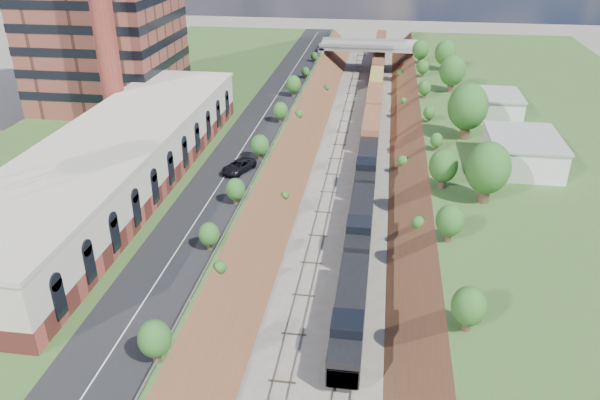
{
  "coord_description": "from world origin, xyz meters",
  "views": [
    {
      "loc": [
        4.48,
        -25.13,
        36.29
      ],
      "look_at": [
        -4.45,
        35.31,
        6.0
      ],
      "focal_mm": 35.0,
      "sensor_mm": 36.0,
      "label": 1
    }
  ],
  "objects": [
    {
      "name": "suv",
      "position": [
        -14.07,
        44.4,
        5.86
      ],
      "size": [
        4.41,
        6.05,
        1.53
      ],
      "primitive_type": "imported",
      "rotation": [
        0.0,
        0.0,
        -0.38
      ],
      "color": "black",
      "rests_on": "road"
    },
    {
      "name": "guardrail",
      "position": [
        -11.4,
        59.8,
        5.55
      ],
      "size": [
        0.1,
        171.0,
        0.7
      ],
      "color": "#99999E",
      "rests_on": "platform_left"
    },
    {
      "name": "white_building_near",
      "position": [
        23.5,
        52.0,
        7.0
      ],
      "size": [
        9.0,
        12.0,
        4.0
      ],
      "primitive_type": "cube",
      "color": "silver",
      "rests_on": "platform_right"
    },
    {
      "name": "embankment_left",
      "position": [
        -11.0,
        60.0,
        0.0
      ],
      "size": [
        10.0,
        180.0,
        10.0
      ],
      "primitive_type": "cube",
      "rotation": [
        0.0,
        0.79,
        0.0
      ],
      "color": "brown",
      "rests_on": "ground"
    },
    {
      "name": "embankment_right",
      "position": [
        11.0,
        60.0,
        0.0
      ],
      "size": [
        10.0,
        180.0,
        10.0
      ],
      "primitive_type": "cube",
      "rotation": [
        0.0,
        0.79,
        0.0
      ],
      "color": "brown",
      "rests_on": "ground"
    },
    {
      "name": "tree_left_crest",
      "position": [
        -11.8,
        20.0,
        7.04
      ],
      "size": [
        2.45,
        2.45,
        3.55
      ],
      "color": "#473323",
      "rests_on": "platform_left"
    },
    {
      "name": "platform_right",
      "position": [
        33.0,
        60.0,
        2.5
      ],
      "size": [
        44.0,
        180.0,
        5.0
      ],
      "primitive_type": "cube",
      "color": "#375F27",
      "rests_on": "ground"
    },
    {
      "name": "rail_right_track",
      "position": [
        2.6,
        60.0,
        0.09
      ],
      "size": [
        1.58,
        180.0,
        0.18
      ],
      "primitive_type": "cube",
      "color": "gray",
      "rests_on": "ground"
    },
    {
      "name": "white_building_far",
      "position": [
        23.0,
        74.0,
        6.8
      ],
      "size": [
        8.0,
        10.0,
        3.6
      ],
      "primitive_type": "cube",
      "color": "silver",
      "rests_on": "platform_right"
    },
    {
      "name": "overpass",
      "position": [
        0.0,
        122.0,
        4.92
      ],
      "size": [
        24.5,
        8.3,
        7.4
      ],
      "color": "gray",
      "rests_on": "ground"
    },
    {
      "name": "rail_left_track",
      "position": [
        -2.6,
        60.0,
        0.09
      ],
      "size": [
        1.58,
        180.0,
        0.18
      ],
      "primitive_type": "cube",
      "color": "gray",
      "rests_on": "ground"
    },
    {
      "name": "smokestack",
      "position": [
        -36.0,
        56.0,
        25.0
      ],
      "size": [
        3.2,
        3.2,
        40.0
      ],
      "primitive_type": "cylinder",
      "color": "brown",
      "rests_on": "platform_left"
    },
    {
      "name": "road",
      "position": [
        -15.5,
        60.0,
        5.05
      ],
      "size": [
        8.0,
        180.0,
        0.1
      ],
      "primitive_type": "cube",
      "color": "black",
      "rests_on": "platform_left"
    },
    {
      "name": "commercial_building",
      "position": [
        -28.0,
        38.0,
        8.51
      ],
      "size": [
        14.3,
        62.3,
        7.0
      ],
      "color": "brown",
      "rests_on": "platform_left"
    },
    {
      "name": "tree_right_large",
      "position": [
        17.0,
        40.0,
        9.38
      ],
      "size": [
        5.25,
        5.25,
        7.61
      ],
      "color": "#473323",
      "rests_on": "platform_right"
    },
    {
      "name": "freight_train",
      "position": [
        2.6,
        87.0,
        2.49
      ],
      "size": [
        2.85,
        145.7,
        4.55
      ],
      "color": "black",
      "rests_on": "ground"
    },
    {
      "name": "platform_left",
      "position": [
        -33.0,
        60.0,
        2.5
      ],
      "size": [
        44.0,
        180.0,
        5.0
      ],
      "primitive_type": "cube",
      "color": "#375F27",
      "rests_on": "ground"
    }
  ]
}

